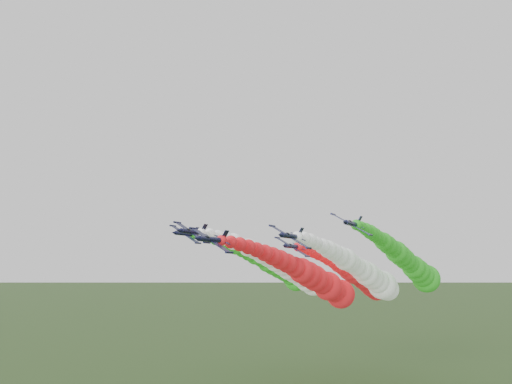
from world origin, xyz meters
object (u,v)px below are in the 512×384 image
at_px(jet_outer_left, 274,267).
at_px(jet_inner_right, 366,274).
at_px(jet_lead, 316,279).
at_px(jet_inner_left, 288,269).
at_px(jet_trail, 357,276).
at_px(jet_outer_right, 410,264).

bearing_deg(jet_outer_left, jet_inner_right, -21.54).
xyz_separation_m(jet_lead, jet_inner_right, (8.80, 11.15, 1.19)).
distance_m(jet_inner_left, jet_trail, 22.84).
distance_m(jet_inner_right, jet_outer_right, 13.62).
bearing_deg(jet_trail, jet_lead, -92.41).
bearing_deg(jet_inner_right, jet_lead, -128.28).
bearing_deg(jet_trail, jet_outer_right, -24.51).
xyz_separation_m(jet_inner_left, jet_outer_right, (28.62, 11.66, 1.06)).
height_order(jet_inner_right, jet_outer_left, jet_outer_left).
bearing_deg(jet_inner_left, jet_lead, -41.13).
bearing_deg(jet_outer_right, jet_trail, 155.49).
bearing_deg(jet_inner_left, jet_inner_right, 3.79).
bearing_deg(jet_inner_right, jet_trail, 113.21).
relative_size(jet_lead, jet_inner_right, 1.01).
height_order(jet_inner_right, jet_trail, jet_inner_right).
bearing_deg(jet_outer_left, jet_inner_left, -51.57).
height_order(jet_lead, jet_trail, jet_lead).
relative_size(jet_inner_right, jet_trail, 1.00).
bearing_deg(jet_inner_right, jet_inner_left, -176.21).
bearing_deg(jet_outer_left, jet_outer_right, -2.63).
bearing_deg(jet_inner_right, jet_outer_right, 50.33).
bearing_deg(jet_outer_right, jet_lead, -128.96).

